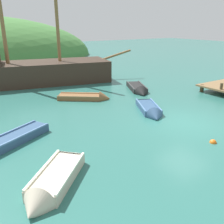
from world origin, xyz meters
TOP-DOWN VIEW (x-y plane):
  - ground_plane at (0.00, 0.00)m, footprint 120.00×120.00m
  - sailing_ship at (-4.15, 13.52)m, footprint 15.67×6.72m
  - rowboat_center at (-2.36, 6.62)m, footprint 3.46×2.95m
  - rowboat_portside at (1.94, 6.44)m, footprint 2.45×3.68m
  - rowboat_outer_right at (-8.49, 2.37)m, footprint 3.78×2.56m
  - rowboat_outer_left at (-7.95, -1.51)m, footprint 2.97×2.96m
  - rowboat_near_dock at (-0.56, 2.21)m, footprint 2.28×3.27m
  - buoy_orange at (-0.87, -2.27)m, footprint 0.30×0.30m

SIDE VIEW (x-z plane):
  - ground_plane at x=0.00m, z-range 0.00..0.00m
  - buoy_orange at x=-0.87m, z-range -0.15..0.15m
  - rowboat_center at x=-2.36m, z-range -0.41..0.58m
  - rowboat_near_dock at x=-0.56m, z-range -0.39..0.57m
  - rowboat_portside at x=1.94m, z-range -0.41..0.62m
  - rowboat_outer_right at x=-8.49m, z-range -0.32..0.55m
  - rowboat_outer_left at x=-7.95m, z-range -0.37..0.64m
  - sailing_ship at x=-4.15m, z-range -4.83..6.21m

